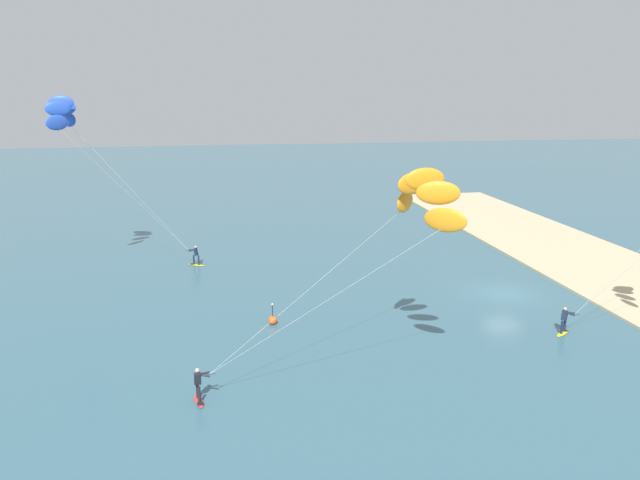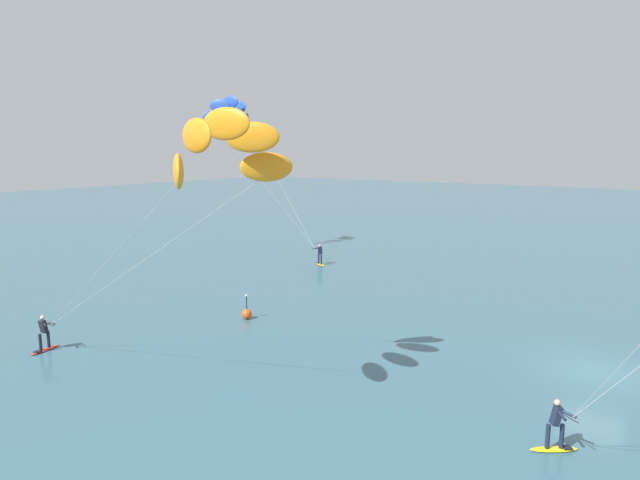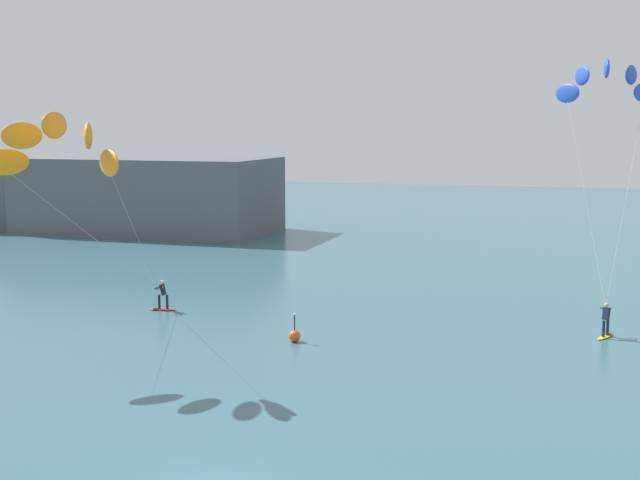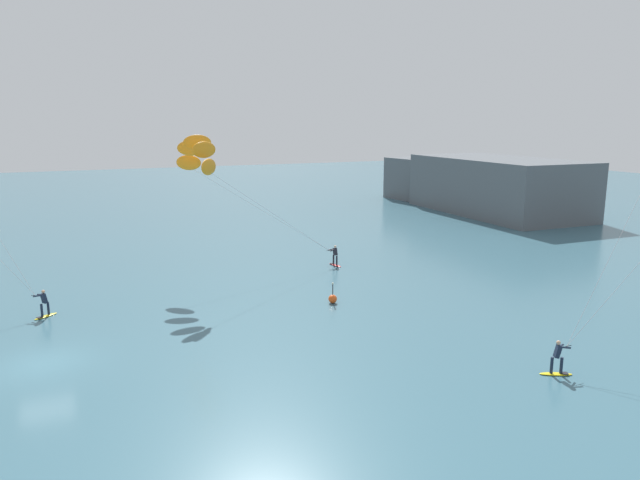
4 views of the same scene
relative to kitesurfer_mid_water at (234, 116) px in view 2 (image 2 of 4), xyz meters
name	(u,v)px [view 2 (image 2 of 4)]	position (x,y,z in m)	size (l,w,h in m)	color
ground_plane	(595,371)	(-10.97, -30.70, -12.01)	(240.00, 240.00, 0.00)	#386070
kitesurfer_mid_water	(234,116)	(0.00, 0.00, 0.00)	(5.63, 10.95, 13.73)	yellow
kitesurfer_far_out	(218,156)	(-21.94, -20.00, -3.03)	(6.22, 12.47, 10.61)	red
marker_buoy	(247,314)	(-13.91, -13.78, -11.71)	(0.56, 0.56, 1.38)	#EA5119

